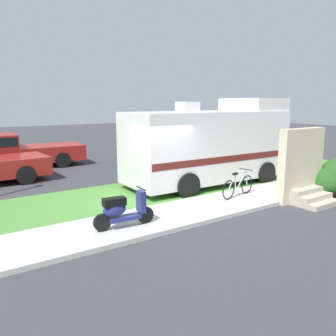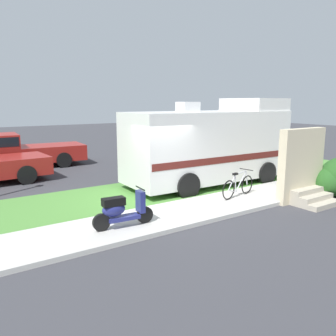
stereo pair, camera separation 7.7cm
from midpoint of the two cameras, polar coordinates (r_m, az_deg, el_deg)
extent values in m
plane|color=#38383D|center=(11.20, -1.07, -6.00)|extent=(80.00, 80.00, 0.00)
cube|color=beige|center=(10.25, 2.68, -7.27)|extent=(24.00, 2.00, 0.12)
cube|color=#4C8438|center=(12.42, -4.92, -4.15)|extent=(24.00, 3.40, 0.08)
cube|color=silver|center=(13.58, 6.37, 3.77)|extent=(6.65, 2.58, 2.58)
cube|color=silver|center=(15.11, 13.62, 10.10)|extent=(1.86, 2.33, 0.50)
cube|color=#591E19|center=(13.63, 6.33, 2.16)|extent=(6.52, 2.60, 0.24)
cube|color=black|center=(15.81, 15.65, 6.08)|extent=(0.13, 2.05, 0.90)
cube|color=silver|center=(12.87, 3.05, 9.99)|extent=(0.72, 0.62, 0.36)
cylinder|color=black|center=(15.94, 9.32, 0.60)|extent=(0.91, 0.30, 0.90)
cylinder|color=black|center=(14.35, 15.52, -0.78)|extent=(0.91, 0.30, 0.90)
cylinder|color=black|center=(13.67, -2.70, -0.96)|extent=(0.91, 0.30, 0.90)
cylinder|color=black|center=(11.79, 3.00, -2.88)|extent=(0.91, 0.30, 0.90)
cylinder|color=black|center=(9.16, -3.97, -7.67)|extent=(0.45, 0.13, 0.44)
cylinder|color=black|center=(8.74, -11.01, -8.79)|extent=(0.45, 0.13, 0.44)
cube|color=navy|center=(8.93, -7.40, -8.11)|extent=(0.84, 0.34, 0.10)
cube|color=black|center=(8.70, -9.06, -5.49)|extent=(0.58, 0.30, 0.20)
ellipsoid|color=navy|center=(8.76, -9.02, -6.75)|extent=(0.62, 0.35, 0.36)
cube|color=navy|center=(9.00, -4.68, -5.49)|extent=(0.16, 0.33, 0.56)
cylinder|color=black|center=(8.91, -4.71, -3.33)|extent=(0.08, 0.50, 0.04)
sphere|color=white|center=(8.95, -4.70, -4.39)|extent=(0.12, 0.12, 0.12)
torus|color=black|center=(12.26, 12.63, -2.65)|extent=(0.64, 0.15, 0.64)
torus|color=black|center=(11.39, 9.72, -3.57)|extent=(0.64, 0.15, 0.64)
cylinder|color=silver|center=(11.91, 11.69, -2.12)|extent=(0.60, 0.14, 0.67)
cylinder|color=silver|center=(11.65, 10.81, -2.50)|extent=(0.10, 0.05, 0.60)
cylinder|color=silver|center=(11.82, 11.66, -0.74)|extent=(0.64, 0.15, 0.09)
cylinder|color=silver|center=(11.57, 10.29, -3.73)|extent=(0.42, 0.11, 0.18)
cylinder|color=silver|center=(11.47, 10.25, -2.32)|extent=(0.37, 0.10, 0.47)
cylinder|color=silver|center=(12.17, 12.57, -1.54)|extent=(0.13, 0.06, 0.51)
cube|color=black|center=(11.56, 10.78, -0.95)|extent=(0.21, 0.13, 0.06)
cylinder|color=black|center=(12.07, 12.51, -0.22)|extent=(0.12, 0.52, 0.03)
cube|color=maroon|center=(15.74, -24.63, 0.33)|extent=(2.92, 2.20, 0.73)
cylinder|color=black|center=(14.91, -22.44, -1.07)|extent=(0.77, 0.28, 0.76)
cylinder|color=black|center=(16.81, -24.22, 0.07)|extent=(0.77, 0.28, 0.76)
cube|color=maroon|center=(18.93, -18.85, 2.43)|extent=(3.28, 2.23, 0.77)
cylinder|color=black|center=(18.12, -16.99, 1.27)|extent=(0.77, 0.29, 0.76)
cylinder|color=black|center=(19.99, -18.35, 2.05)|extent=(0.77, 0.29, 0.76)
cube|color=#B2A893|center=(12.10, 22.88, -5.19)|extent=(1.40, 0.96, 0.16)
cube|color=#B2A893|center=(12.15, 22.30, -4.32)|extent=(1.40, 0.64, 0.16)
cube|color=#B2A893|center=(12.19, 21.73, -3.44)|extent=(1.40, 0.32, 0.16)
cube|color=beige|center=(12.20, 20.79, 0.48)|extent=(2.00, 0.30, 2.40)
ellipsoid|color=#23511E|center=(13.13, 24.93, -2.01)|extent=(1.19, 1.07, 1.01)
cylinder|color=brown|center=(13.34, 19.03, -2.87)|extent=(0.08, 0.08, 0.20)
cylinder|color=brown|center=(13.31, 19.06, -2.37)|extent=(0.03, 0.03, 0.04)
cylinder|color=black|center=(13.30, 19.07, -2.26)|extent=(0.04, 0.04, 0.02)
camera|label=1|loc=(0.04, -90.19, -0.04)|focal=37.15mm
camera|label=2|loc=(0.04, 89.81, 0.04)|focal=37.15mm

